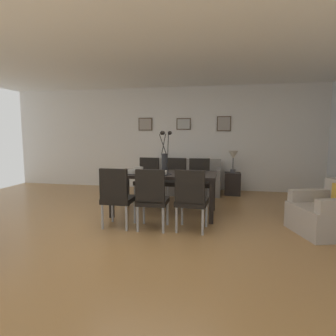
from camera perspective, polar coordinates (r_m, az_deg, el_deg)
name	(u,v)px	position (r m, az deg, el deg)	size (l,w,h in m)	color
ground_plane	(143,227)	(4.49, -5.02, -11.68)	(9.00, 9.00, 0.00)	#A87A47
back_wall_panel	(177,139)	(7.44, 1.82, 5.88)	(9.00, 0.10, 2.60)	silver
ceiling_panel	(148,55)	(4.80, -3.96, 21.50)	(9.00, 7.20, 0.08)	white
dining_table	(165,177)	(5.04, -0.66, -1.83)	(1.80, 0.93, 0.74)	black
dining_chair_near_left	(117,195)	(4.39, -10.20, -5.28)	(0.45, 0.45, 0.92)	black
dining_chair_near_right	(148,177)	(6.02, -4.05, -1.90)	(0.47, 0.47, 0.92)	black
dining_chair_far_left	(152,196)	(4.23, -3.26, -5.65)	(0.45, 0.45, 0.92)	black
dining_chair_far_right	(175,178)	(5.93, 1.40, -2.01)	(0.47, 0.47, 0.92)	black
dining_chair_mid_left	(191,197)	(4.17, 4.63, -5.84)	(0.47, 0.47, 0.92)	black
dining_chair_mid_right	(199,179)	(5.84, 6.23, -2.19)	(0.46, 0.46, 0.92)	black
centerpiece_vase	(165,157)	(5.00, -0.65, 2.24)	(0.21, 0.23, 0.73)	#232326
placemat_near_left	(132,173)	(4.97, -7.26, -1.09)	(0.32, 0.32, 0.01)	black
bowl_near_left	(132,171)	(4.97, -7.26, -0.67)	(0.17, 0.17, 0.07)	#B2ADA3
placemat_near_right	(139,170)	(5.37, -5.87, -0.49)	(0.32, 0.32, 0.01)	black
bowl_near_right	(139,168)	(5.36, -5.87, -0.09)	(0.17, 0.17, 0.07)	#B2ADA3
placemat_far_left	(162,174)	(4.83, -1.16, -1.27)	(0.32, 0.32, 0.01)	black
bowl_far_left	(162,172)	(4.83, -1.16, -0.83)	(0.17, 0.17, 0.07)	#B2ADA3
sofa	(184,181)	(6.93, 3.13, -2.67)	(1.76, 0.84, 0.80)	gray
side_table	(232,184)	(6.87, 12.75, -3.09)	(0.36, 0.36, 0.52)	black
table_lamp	(233,157)	(6.79, 12.89, 2.18)	(0.22, 0.22, 0.51)	#4C4C51
armchair	(328,214)	(4.72, 29.36, -8.01)	(1.00, 1.00, 0.75)	#ADA399
framed_picture_left	(145,124)	(7.55, -4.54, 8.71)	(0.37, 0.03, 0.33)	#473828
framed_picture_center	(184,124)	(7.34, 3.13, 8.77)	(0.36, 0.03, 0.29)	#473828
framed_picture_right	(224,124)	(7.27, 11.10, 8.67)	(0.34, 0.03, 0.37)	#473828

